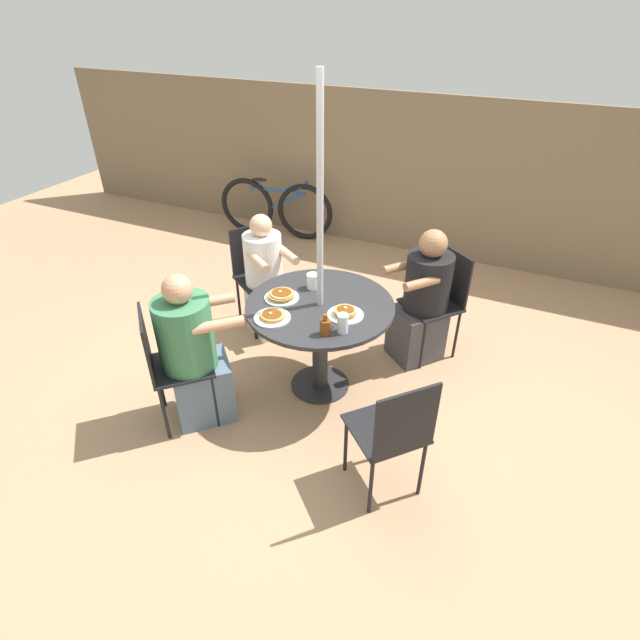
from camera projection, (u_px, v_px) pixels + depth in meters
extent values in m
plane|color=tan|center=(320.00, 385.00, 4.01)|extent=(12.00, 12.00, 0.00)
cube|color=#7A664C|center=(423.00, 178.00, 5.62)|extent=(10.00, 0.06, 1.77)
cylinder|color=#28282B|center=(320.00, 384.00, 4.01)|extent=(0.47, 0.47, 0.01)
cylinder|color=#28282B|center=(320.00, 348.00, 3.81)|extent=(0.12, 0.12, 0.74)
cylinder|color=#28282B|center=(320.00, 306.00, 3.60)|extent=(1.08, 1.08, 0.03)
cylinder|color=#ADADB2|center=(320.00, 255.00, 3.38)|extent=(0.05, 0.05, 2.30)
cylinder|color=black|center=(207.00, 372.00, 3.78)|extent=(0.02, 0.02, 0.47)
cylinder|color=black|center=(215.00, 402.00, 3.51)|extent=(0.02, 0.02, 0.47)
cylinder|color=black|center=(160.00, 382.00, 3.68)|extent=(0.02, 0.02, 0.47)
cylinder|color=black|center=(164.00, 414.00, 3.41)|extent=(0.02, 0.02, 0.47)
cube|color=black|center=(182.00, 366.00, 3.46)|extent=(0.58, 0.58, 0.02)
cube|color=black|center=(146.00, 345.00, 3.28)|extent=(0.29, 0.29, 0.44)
cube|color=slate|center=(203.00, 388.00, 3.63)|extent=(0.54, 0.54, 0.47)
cylinder|color=#38754C|center=(185.00, 334.00, 3.34)|extent=(0.38, 0.38, 0.52)
sphere|color=tan|center=(177.00, 289.00, 3.15)|extent=(0.20, 0.20, 0.20)
cylinder|color=tan|center=(210.00, 302.00, 3.45)|extent=(0.29, 0.29, 0.07)
cylinder|color=tan|center=(218.00, 325.00, 3.21)|extent=(0.29, 0.29, 0.07)
cylinder|color=black|center=(346.00, 445.00, 3.17)|extent=(0.02, 0.02, 0.47)
cylinder|color=black|center=(393.00, 430.00, 3.29)|extent=(0.02, 0.02, 0.47)
cylinder|color=black|center=(371.00, 487.00, 2.91)|extent=(0.02, 0.02, 0.47)
cylinder|color=black|center=(422.00, 468.00, 3.02)|extent=(0.02, 0.02, 0.47)
cube|color=black|center=(386.00, 429.00, 2.96)|extent=(0.58, 0.58, 0.02)
cube|color=black|center=(406.00, 423.00, 2.69)|extent=(0.28, 0.30, 0.44)
cylinder|color=black|center=(423.00, 345.00, 4.06)|extent=(0.02, 0.02, 0.47)
cylinder|color=black|center=(399.00, 324.00, 4.32)|extent=(0.02, 0.02, 0.47)
cylinder|color=black|center=(456.00, 335.00, 4.19)|extent=(0.02, 0.02, 0.47)
cylinder|color=black|center=(431.00, 315.00, 4.45)|extent=(0.02, 0.02, 0.47)
cube|color=black|center=(431.00, 305.00, 4.13)|extent=(0.57, 0.57, 0.02)
cube|color=black|center=(453.00, 276.00, 4.07)|extent=(0.31, 0.26, 0.44)
cube|color=#3D3D42|center=(416.00, 333.00, 4.22)|extent=(0.51, 0.52, 0.47)
cylinder|color=black|center=(428.00, 283.00, 3.98)|extent=(0.37, 0.37, 0.48)
sphere|color=#A3704C|center=(433.00, 244.00, 3.79)|extent=(0.22, 0.22, 0.22)
cylinder|color=#A3704C|center=(422.00, 283.00, 3.73)|extent=(0.24, 0.27, 0.07)
cylinder|color=#A3704C|center=(400.00, 267.00, 3.96)|extent=(0.24, 0.27, 0.07)
cylinder|color=black|center=(289.00, 307.00, 4.56)|extent=(0.02, 0.02, 0.47)
cylinder|color=black|center=(254.00, 317.00, 4.42)|extent=(0.02, 0.02, 0.47)
cylinder|color=black|center=(272.00, 290.00, 4.81)|extent=(0.02, 0.02, 0.47)
cylinder|color=black|center=(239.00, 300.00, 4.66)|extent=(0.02, 0.02, 0.47)
cube|color=black|center=(262.00, 280.00, 4.48)|extent=(0.57, 0.57, 0.02)
cube|color=black|center=(251.00, 249.00, 4.49)|extent=(0.23, 0.33, 0.44)
cube|color=beige|center=(269.00, 309.00, 4.54)|extent=(0.46, 0.45, 0.47)
cylinder|color=white|center=(263.00, 260.00, 4.31)|extent=(0.33, 0.33, 0.47)
sphere|color=#DBA884|center=(261.00, 226.00, 4.14)|extent=(0.19, 0.19, 0.19)
cylinder|color=#DBA884|center=(287.00, 254.00, 4.17)|extent=(0.31, 0.24, 0.07)
cylinder|color=#DBA884|center=(258.00, 261.00, 4.06)|extent=(0.31, 0.24, 0.07)
cylinder|color=white|center=(272.00, 318.00, 3.42)|extent=(0.25, 0.25, 0.01)
cylinder|color=#BC8947|center=(272.00, 317.00, 3.41)|extent=(0.17, 0.17, 0.01)
cylinder|color=#BC8947|center=(273.00, 315.00, 3.41)|extent=(0.17, 0.17, 0.01)
ellipsoid|color=brown|center=(272.00, 314.00, 3.41)|extent=(0.14, 0.13, 0.00)
cube|color=#F4E084|center=(270.00, 313.00, 3.40)|extent=(0.03, 0.03, 0.01)
cylinder|color=white|center=(345.00, 315.00, 3.45)|extent=(0.25, 0.25, 0.01)
cylinder|color=#BC8947|center=(346.00, 313.00, 3.45)|extent=(0.15, 0.15, 0.01)
cylinder|color=#BC8947|center=(345.00, 312.00, 3.44)|extent=(0.16, 0.16, 0.01)
cylinder|color=#BC8947|center=(345.00, 311.00, 3.43)|extent=(0.16, 0.16, 0.01)
cylinder|color=#BC8947|center=(345.00, 310.00, 3.43)|extent=(0.16, 0.16, 0.01)
ellipsoid|color=brown|center=(345.00, 309.00, 3.43)|extent=(0.12, 0.11, 0.00)
cube|color=#F4E084|center=(345.00, 308.00, 3.43)|extent=(0.03, 0.03, 0.01)
cylinder|color=white|center=(282.00, 298.00, 3.65)|extent=(0.25, 0.25, 0.01)
cylinder|color=#BC8947|center=(282.00, 296.00, 3.64)|extent=(0.19, 0.19, 0.01)
cylinder|color=#BC8947|center=(282.00, 295.00, 3.64)|extent=(0.18, 0.18, 0.01)
cylinder|color=#BC8947|center=(281.00, 294.00, 3.63)|extent=(0.20, 0.20, 0.01)
cylinder|color=#BC8947|center=(282.00, 293.00, 3.62)|extent=(0.18, 0.18, 0.01)
ellipsoid|color=brown|center=(282.00, 292.00, 3.62)|extent=(0.15, 0.14, 0.00)
cube|color=#F4E084|center=(280.00, 292.00, 3.61)|extent=(0.03, 0.03, 0.01)
cylinder|color=brown|center=(325.00, 327.00, 3.24)|extent=(0.07, 0.07, 0.11)
cylinder|color=brown|center=(325.00, 317.00, 3.20)|extent=(0.03, 0.03, 0.05)
torus|color=brown|center=(330.00, 326.00, 3.22)|extent=(0.05, 0.01, 0.05)
cylinder|color=white|center=(313.00, 282.00, 3.75)|extent=(0.09, 0.09, 0.11)
cylinder|color=white|center=(313.00, 275.00, 3.72)|extent=(0.09, 0.09, 0.01)
cylinder|color=silver|center=(343.00, 323.00, 3.26)|extent=(0.08, 0.08, 0.13)
torus|color=black|center=(247.00, 206.00, 6.37)|extent=(0.71, 0.16, 0.71)
torus|color=black|center=(305.00, 212.00, 6.19)|extent=(0.71, 0.16, 0.71)
cylinder|color=#1E4C93|center=(275.00, 190.00, 6.15)|extent=(0.63, 0.12, 0.03)
cylinder|color=#1E4C93|center=(287.00, 201.00, 6.18)|extent=(0.48, 0.10, 0.27)
cylinder|color=#1E4C93|center=(260.00, 185.00, 6.16)|extent=(0.03, 0.03, 0.10)
ellipsoid|color=black|center=(259.00, 180.00, 6.13)|extent=(0.21, 0.10, 0.04)
cylinder|color=#1E4C93|center=(301.00, 188.00, 6.03)|extent=(0.09, 0.44, 0.03)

